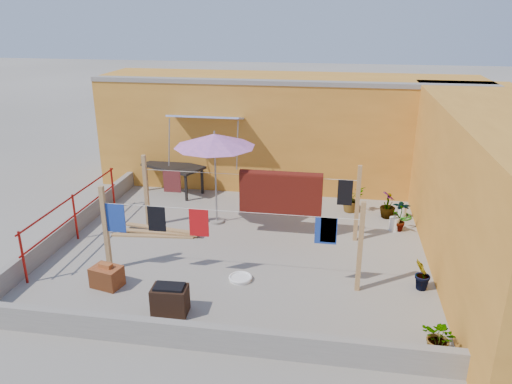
# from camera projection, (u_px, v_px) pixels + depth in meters

# --- Properties ---
(ground) EXTENTS (80.00, 80.00, 0.00)m
(ground) POSITION_uv_depth(u_px,v_px,m) (242.00, 247.00, 11.18)
(ground) COLOR #9E998E
(ground) RESTS_ON ground
(wall_back) EXTENTS (11.00, 3.27, 3.21)m
(wall_back) POSITION_uv_depth(u_px,v_px,m) (288.00, 130.00, 14.89)
(wall_back) COLOR orange
(wall_back) RESTS_ON ground
(wall_right) EXTENTS (2.40, 9.00, 3.20)m
(wall_right) POSITION_uv_depth(u_px,v_px,m) (500.00, 194.00, 9.82)
(wall_right) COLOR orange
(wall_right) RESTS_ON ground
(parapet_front) EXTENTS (8.30, 0.16, 0.44)m
(parapet_front) POSITION_uv_depth(u_px,v_px,m) (198.00, 336.00, 7.80)
(parapet_front) COLOR gray
(parapet_front) RESTS_ON ground
(parapet_left) EXTENTS (0.16, 7.30, 0.44)m
(parapet_left) POSITION_uv_depth(u_px,v_px,m) (72.00, 226.00, 11.74)
(parapet_left) COLOR gray
(parapet_left) RESTS_ON ground
(red_railing) EXTENTS (0.05, 4.20, 1.10)m
(red_railing) POSITION_uv_depth(u_px,v_px,m) (74.00, 210.00, 11.34)
(red_railing) COLOR #9B140F
(red_railing) RESTS_ON ground
(clothesline_rig) EXTENTS (5.09, 2.35, 1.80)m
(clothesline_rig) POSITION_uv_depth(u_px,v_px,m) (273.00, 197.00, 11.27)
(clothesline_rig) COLOR tan
(clothesline_rig) RESTS_ON ground
(patio_umbrella) EXTENTS (2.05, 2.05, 2.33)m
(patio_umbrella) POSITION_uv_depth(u_px,v_px,m) (215.00, 141.00, 11.75)
(patio_umbrella) COLOR gray
(patio_umbrella) RESTS_ON ground
(outdoor_table) EXTENTS (1.95, 1.51, 0.82)m
(outdoor_table) POSITION_uv_depth(u_px,v_px,m) (173.00, 168.00, 14.29)
(outdoor_table) COLOR black
(outdoor_table) RESTS_ON ground
(brick_stack) EXTENTS (0.63, 0.52, 0.48)m
(brick_stack) POSITION_uv_depth(u_px,v_px,m) (107.00, 276.00, 9.56)
(brick_stack) COLOR #9C4C24
(brick_stack) RESTS_ON ground
(lumber_pile) EXTENTS (2.11, 0.60, 0.13)m
(lumber_pile) POSITION_uv_depth(u_px,v_px,m) (158.00, 232.00, 11.78)
(lumber_pile) COLOR tan
(lumber_pile) RESTS_ON ground
(brazier) EXTENTS (0.63, 0.44, 0.55)m
(brazier) POSITION_uv_depth(u_px,v_px,m) (170.00, 300.00, 8.68)
(brazier) COLOR black
(brazier) RESTS_ON ground
(white_basin) EXTENTS (0.47, 0.47, 0.08)m
(white_basin) POSITION_uv_depth(u_px,v_px,m) (240.00, 278.00, 9.83)
(white_basin) COLOR white
(white_basin) RESTS_ON ground
(water_jug_a) EXTENTS (0.24, 0.24, 0.37)m
(water_jug_a) POSITION_uv_depth(u_px,v_px,m) (394.00, 224.00, 11.99)
(water_jug_a) COLOR white
(water_jug_a) RESTS_ON ground
(water_jug_b) EXTENTS (0.23, 0.23, 0.36)m
(water_jug_b) POSITION_uv_depth(u_px,v_px,m) (402.00, 212.00, 12.72)
(water_jug_b) COLOR white
(water_jug_b) RESTS_ON ground
(green_hose) EXTENTS (0.52, 0.52, 0.08)m
(green_hose) POSITION_uv_depth(u_px,v_px,m) (401.00, 216.00, 12.77)
(green_hose) COLOR #217A1B
(green_hose) RESTS_ON ground
(plant_back_a) EXTENTS (0.84, 0.82, 0.71)m
(plant_back_a) POSITION_uv_depth(u_px,v_px,m) (351.00, 199.00, 13.05)
(plant_back_a) COLOR #195518
(plant_back_a) RESTS_ON ground
(plant_back_b) EXTENTS (0.44, 0.44, 0.69)m
(plant_back_b) POSITION_uv_depth(u_px,v_px,m) (388.00, 205.00, 12.65)
(plant_back_b) COLOR #195518
(plant_back_b) RESTS_ON ground
(plant_right_a) EXTENTS (0.49, 0.39, 0.81)m
(plant_right_a) POSITION_uv_depth(u_px,v_px,m) (401.00, 215.00, 11.87)
(plant_right_a) COLOR #195518
(plant_right_a) RESTS_ON ground
(plant_right_b) EXTENTS (0.37, 0.42, 0.66)m
(plant_right_b) POSITION_uv_depth(u_px,v_px,m) (423.00, 275.00, 9.38)
(plant_right_b) COLOR #195518
(plant_right_b) RESTS_ON ground
(plant_right_c) EXTENTS (0.69, 0.67, 0.58)m
(plant_right_c) POSITION_uv_depth(u_px,v_px,m) (440.00, 338.00, 7.65)
(plant_right_c) COLOR #195518
(plant_right_c) RESTS_ON ground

